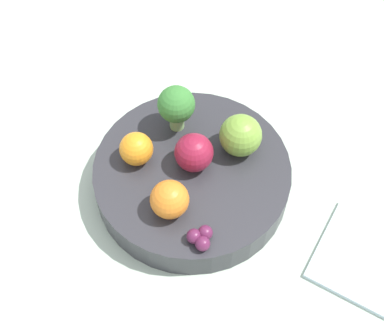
# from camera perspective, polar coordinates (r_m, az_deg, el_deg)

# --- Properties ---
(ground_plane) EXTENTS (6.00, 6.00, 0.00)m
(ground_plane) POSITION_cam_1_polar(r_m,az_deg,el_deg) (0.67, 0.00, -3.43)
(ground_plane) COLOR gray
(table_surface) EXTENTS (1.20, 1.20, 0.02)m
(table_surface) POSITION_cam_1_polar(r_m,az_deg,el_deg) (0.66, 0.00, -2.99)
(table_surface) COLOR #B2C6B2
(table_surface) RESTS_ON ground_plane
(bowl) EXTENTS (0.23, 0.23, 0.04)m
(bowl) POSITION_cam_1_polar(r_m,az_deg,el_deg) (0.64, 0.00, -1.56)
(bowl) COLOR #2D2D33
(bowl) RESTS_ON table_surface
(broccoli) EXTENTS (0.04, 0.04, 0.06)m
(broccoli) POSITION_cam_1_polar(r_m,az_deg,el_deg) (0.63, -1.69, 6.09)
(broccoli) COLOR #8CB76B
(broccoli) RESTS_ON bowl
(apple_red) EXTENTS (0.05, 0.05, 0.05)m
(apple_red) POSITION_cam_1_polar(r_m,az_deg,el_deg) (0.62, 5.20, 2.90)
(apple_red) COLOR olive
(apple_red) RESTS_ON bowl
(apple_green) EXTENTS (0.04, 0.04, 0.04)m
(apple_green) POSITION_cam_1_polar(r_m,az_deg,el_deg) (0.61, 0.13, 1.09)
(apple_green) COLOR maroon
(apple_green) RESTS_ON bowl
(orange_front) EXTENTS (0.04, 0.04, 0.04)m
(orange_front) POSITION_cam_1_polar(r_m,az_deg,el_deg) (0.62, -5.96, 1.46)
(orange_front) COLOR orange
(orange_front) RESTS_ON bowl
(orange_back) EXTENTS (0.04, 0.04, 0.04)m
(orange_back) POSITION_cam_1_polar(r_m,az_deg,el_deg) (0.57, -2.43, -3.95)
(orange_back) COLOR orange
(orange_back) RESTS_ON bowl
(grape_cluster) EXTENTS (0.03, 0.03, 0.02)m
(grape_cluster) POSITION_cam_1_polar(r_m,az_deg,el_deg) (0.57, 0.92, -8.00)
(grape_cluster) COLOR #5B1E42
(grape_cluster) RESTS_ON bowl
(napkin) EXTENTS (0.15, 0.12, 0.01)m
(napkin) POSITION_cam_1_polar(r_m,az_deg,el_deg) (0.64, 19.27, -10.27)
(napkin) COLOR silver
(napkin) RESTS_ON table_surface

